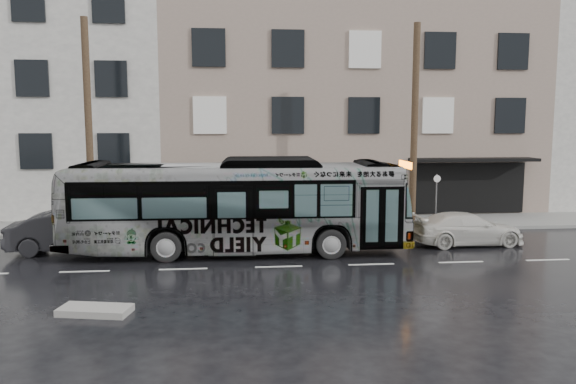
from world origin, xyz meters
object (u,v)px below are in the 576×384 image
(utility_pole_rear, at_px, (89,127))
(white_sedan, at_px, (467,229))
(dark_sedan, at_px, (73,232))
(utility_pole_front, at_px, (414,127))
(sign_post, at_px, (436,201))
(bus, at_px, (237,206))

(utility_pole_rear, height_order, white_sedan, utility_pole_rear)
(white_sedan, xyz_separation_m, dark_sedan, (-15.30, 0.24, 0.12))
(utility_pole_rear, bearing_deg, white_sedan, -11.38)
(utility_pole_front, height_order, sign_post, utility_pole_front)
(white_sedan, bearing_deg, dark_sedan, 87.13)
(utility_pole_rear, xyz_separation_m, dark_sedan, (-0.04, -2.83, -3.88))
(utility_pole_rear, relative_size, bus, 0.71)
(sign_post, bearing_deg, dark_sedan, -169.39)
(utility_pole_front, height_order, dark_sedan, utility_pole_front)
(utility_pole_front, relative_size, dark_sedan, 1.94)
(utility_pole_front, xyz_separation_m, utility_pole_rear, (-14.00, 0.00, 0.00))
(bus, bearing_deg, dark_sedan, 84.64)
(sign_post, distance_m, dark_sedan, 15.41)
(sign_post, distance_m, bus, 9.66)
(white_sedan, bearing_deg, sign_post, 1.00)
(utility_pole_front, distance_m, utility_pole_rear, 14.00)
(sign_post, bearing_deg, utility_pole_rear, 180.00)
(utility_pole_rear, height_order, bus, utility_pole_rear)
(white_sedan, height_order, dark_sedan, dark_sedan)
(bus, distance_m, dark_sedan, 6.27)
(sign_post, bearing_deg, bus, -158.57)
(white_sedan, relative_size, dark_sedan, 0.95)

